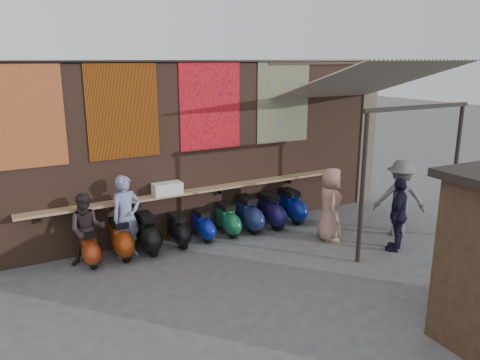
{
  "coord_description": "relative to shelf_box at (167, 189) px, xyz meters",
  "views": [
    {
      "loc": [
        -4.36,
        -7.13,
        4.04
      ],
      "look_at": [
        0.35,
        1.2,
        1.55
      ],
      "focal_mm": 35.0,
      "sensor_mm": 36.0,
      "label": 1
    }
  ],
  "objects": [
    {
      "name": "ground",
      "position": [
        0.87,
        -2.3,
        -1.26
      ],
      "size": [
        70.0,
        70.0,
        0.0
      ],
      "primitive_type": "plane",
      "color": "#474749",
      "rests_on": "ground"
    },
    {
      "name": "scooter_stool_2",
      "position": [
        -0.59,
        -0.29,
        -0.85
      ],
      "size": [
        0.39,
        0.87,
        0.83
      ],
      "primitive_type": null,
      "color": "black",
      "rests_on": "ground"
    },
    {
      "name": "awning_header",
      "position": [
        4.37,
        -2.9,
        1.82
      ],
      "size": [
        3.0,
        0.08,
        0.08
      ],
      "primitive_type": "cube",
      "color": "black",
      "rests_on": "awning_post_left"
    },
    {
      "name": "scooter_stool_8",
      "position": [
        3.19,
        -0.26,
        -0.84
      ],
      "size": [
        0.39,
        0.87,
        0.83
      ],
      "primitive_type": null,
      "color": "navy",
      "rests_on": "ground"
    },
    {
      "name": "tapestry_sun",
      "position": [
        -0.83,
        0.18,
        1.74
      ],
      "size": [
        1.5,
        0.02,
        2.0
      ],
      "primitive_type": "cube",
      "color": "#BE500B",
      "rests_on": "brick_wall"
    },
    {
      "name": "scooter_stool_7",
      "position": [
        2.54,
        -0.31,
        -0.85
      ],
      "size": [
        0.39,
        0.87,
        0.82
      ],
      "primitive_type": null,
      "color": "#171348",
      "rests_on": "ground"
    },
    {
      "name": "stall_shelf",
      "position": [
        3.16,
        -5.38,
        -0.36
      ],
      "size": [
        1.88,
        0.2,
        0.06
      ],
      "primitive_type": "cube",
      "rotation": [
        0.0,
        0.0,
        -0.05
      ],
      "color": "#473321",
      "rests_on": "market_stall"
    },
    {
      "name": "scooter_stool_1",
      "position": [
        -1.17,
        -0.29,
        -0.86
      ],
      "size": [
        0.38,
        0.84,
        0.8
      ],
      "primitive_type": null,
      "color": "#93340D",
      "rests_on": "ground"
    },
    {
      "name": "shelf_box",
      "position": [
        0.0,
        0.0,
        0.0
      ],
      "size": [
        0.64,
        0.31,
        0.27
      ],
      "primitive_type": "cube",
      "color": "white",
      "rests_on": "eating_counter"
    },
    {
      "name": "brick_wall",
      "position": [
        0.87,
        0.4,
        0.74
      ],
      "size": [
        10.0,
        0.4,
        4.0
      ],
      "primitive_type": "cube",
      "color": "brown",
      "rests_on": "ground"
    },
    {
      "name": "scooter_stool_6",
      "position": [
        1.92,
        -0.29,
        -0.84
      ],
      "size": [
        0.4,
        0.89,
        0.84
      ],
      "primitive_type": null,
      "color": "navy",
      "rests_on": "ground"
    },
    {
      "name": "awning_post_right",
      "position": [
        5.77,
        -2.9,
        0.29
      ],
      "size": [
        0.09,
        0.09,
        3.1
      ],
      "primitive_type": "cylinder",
      "color": "black",
      "rests_on": "ground"
    },
    {
      "name": "awning_ledger",
      "position": [
        4.37,
        0.19,
        2.69
      ],
      "size": [
        3.3,
        0.08,
        0.12
      ],
      "primitive_type": "cube",
      "color": "#33261C",
      "rests_on": "brick_wall"
    },
    {
      "name": "scooter_stool_4",
      "position": [
        0.73,
        -0.26,
        -0.91
      ],
      "size": [
        0.33,
        0.73,
        0.69
      ],
      "primitive_type": null,
      "color": "#0D1C91",
      "rests_on": "ground"
    },
    {
      "name": "shopper_tan",
      "position": [
        3.27,
        -1.63,
        -0.42
      ],
      "size": [
        0.87,
        0.98,
        1.69
      ],
      "primitive_type": "imported",
      "rotation": [
        0.0,
        0.0,
        1.06
      ],
      "color": "#9D7264",
      "rests_on": "ground"
    },
    {
      "name": "hang_rail",
      "position": [
        0.87,
        0.17,
        2.72
      ],
      "size": [
        9.5,
        0.06,
        0.06
      ],
      "primitive_type": "cylinder",
      "rotation": [
        0.0,
        1.57,
        0.0
      ],
      "color": "black",
      "rests_on": "brick_wall"
    },
    {
      "name": "tapestry_multi",
      "position": [
        3.17,
        0.18,
        1.74
      ],
      "size": [
        1.5,
        0.02,
        2.0
      ],
      "primitive_type": "cube",
      "color": "navy",
      "rests_on": "brick_wall"
    },
    {
      "name": "tapestry_redgold",
      "position": [
        -2.73,
        0.18,
        1.74
      ],
      "size": [
        1.5,
        0.02,
        2.0
      ],
      "primitive_type": "cube",
      "color": "maroon",
      "rests_on": "brick_wall"
    },
    {
      "name": "scooter_stool_3",
      "position": [
        0.11,
        -0.3,
        -0.9
      ],
      "size": [
        0.34,
        0.75,
        0.71
      ],
      "primitive_type": null,
      "color": "black",
      "rests_on": "ground"
    },
    {
      "name": "shopper_navy",
      "position": [
        4.14,
        -2.83,
        -0.45
      ],
      "size": [
        1.02,
        0.81,
        1.62
      ],
      "primitive_type": "imported",
      "rotation": [
        0.0,
        0.0,
        3.67
      ],
      "color": "black",
      "rests_on": "ground"
    },
    {
      "name": "diner_right",
      "position": [
        -1.83,
        -0.3,
        -0.52
      ],
      "size": [
        0.84,
        0.72,
        1.48
      ],
      "primitive_type": "imported",
      "rotation": [
        0.0,
        0.0,
        -0.26
      ],
      "color": "#2C2226",
      "rests_on": "ground"
    },
    {
      "name": "diner_left",
      "position": [
        -1.03,
        -0.3,
        -0.39
      ],
      "size": [
        0.7,
        0.53,
        1.74
      ],
      "primitive_type": "imported",
      "rotation": [
        0.0,
        0.0,
        0.2
      ],
      "color": "#7C86B4",
      "rests_on": "ground"
    },
    {
      "name": "scooter_stool_0",
      "position": [
        -1.82,
        -0.33,
        -0.91
      ],
      "size": [
        0.33,
        0.73,
        0.7
      ],
      "primitive_type": null,
      "color": "#A43515",
      "rests_on": "ground"
    },
    {
      "name": "shopper_grey",
      "position": [
        4.87,
        -2.21,
        -0.36
      ],
      "size": [
        1.32,
        1.25,
        1.8
      ],
      "primitive_type": "imported",
      "rotation": [
        0.0,
        0.0,
        2.46
      ],
      "color": "slate",
      "rests_on": "ground"
    },
    {
      "name": "awning_post_left",
      "position": [
        2.97,
        -2.9,
        0.29
      ],
      "size": [
        0.09,
        0.09,
        3.1
      ],
      "primitive_type": "cylinder",
      "color": "black",
      "rests_on": "ground"
    },
    {
      "name": "tapestry_orange",
      "position": [
        1.17,
        0.18,
        1.74
      ],
      "size": [
        1.5,
        0.02,
        2.0
      ],
      "primitive_type": "cube",
      "color": "red",
      "rests_on": "brick_wall"
    },
    {
      "name": "pier_right",
      "position": [
        6.07,
        0.4,
        0.74
      ],
      "size": [
        0.5,
        0.5,
        4.0
      ],
      "primitive_type": "cube",
      "color": "#4C4238",
      "rests_on": "ground"
    },
    {
      "name": "scooter_stool_5",
      "position": [
        1.36,
        -0.26,
        -0.88
      ],
      "size": [
        0.36,
        0.8,
        0.76
      ],
      "primitive_type": null,
      "color": "#18623E",
      "rests_on": "ground"
    },
    {
      "name": "eating_counter",
      "position": [
        0.87,
        0.03,
        -0.16
      ],
      "size": [
        8.0,
        0.32,
        0.05
      ],
      "primitive_type": "cube",
      "color": "#9E7A51",
      "rests_on": "brick_wall"
    },
    {
      "name": "awning_canvas",
      "position": [
        4.37,
        -1.4,
        2.29
      ],
      "size": [
        3.2,
        3.28,
        0.97
      ],
      "primitive_type": "cube",
      "rotation": [
        -0.28,
        0.0,
        0.0
      ],
      "color": "beige",
      "rests_on": "brick_wall"
    }
  ]
}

